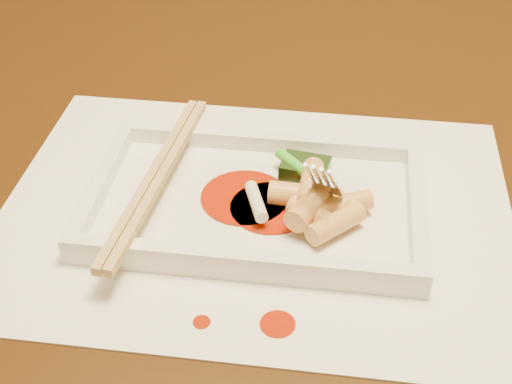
# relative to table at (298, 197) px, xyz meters

# --- Properties ---
(table) EXTENTS (1.40, 0.90, 0.75)m
(table) POSITION_rel_table_xyz_m (0.00, 0.00, 0.00)
(table) COLOR black
(table) RESTS_ON ground
(placemat) EXTENTS (0.40, 0.30, 0.00)m
(placemat) POSITION_rel_table_xyz_m (-0.02, -0.15, 0.10)
(placemat) COLOR white
(placemat) RESTS_ON table
(sauce_splatter_a) EXTENTS (0.02, 0.02, 0.00)m
(sauce_splatter_a) POSITION_rel_table_xyz_m (0.01, -0.26, 0.10)
(sauce_splatter_a) COLOR #A21E04
(sauce_splatter_a) RESTS_ON placemat
(sauce_splatter_b) EXTENTS (0.01, 0.01, 0.00)m
(sauce_splatter_b) POSITION_rel_table_xyz_m (-0.04, -0.27, 0.10)
(sauce_splatter_b) COLOR #A21E04
(sauce_splatter_b) RESTS_ON placemat
(plate_base) EXTENTS (0.26, 0.16, 0.01)m
(plate_base) POSITION_rel_table_xyz_m (-0.02, -0.15, 0.11)
(plate_base) COLOR white
(plate_base) RESTS_ON placemat
(plate_rim_far) EXTENTS (0.26, 0.01, 0.01)m
(plate_rim_far) POSITION_rel_table_xyz_m (-0.02, -0.07, 0.12)
(plate_rim_far) COLOR white
(plate_rim_far) RESTS_ON plate_base
(plate_rim_near) EXTENTS (0.26, 0.01, 0.01)m
(plate_rim_near) POSITION_rel_table_xyz_m (-0.02, -0.22, 0.12)
(plate_rim_near) COLOR white
(plate_rim_near) RESTS_ON plate_base
(plate_rim_left) EXTENTS (0.01, 0.14, 0.01)m
(plate_rim_left) POSITION_rel_table_xyz_m (-0.15, -0.15, 0.12)
(plate_rim_left) COLOR white
(plate_rim_left) RESTS_ON plate_base
(plate_rim_right) EXTENTS (0.01, 0.14, 0.01)m
(plate_rim_right) POSITION_rel_table_xyz_m (0.10, -0.15, 0.12)
(plate_rim_right) COLOR white
(plate_rim_right) RESTS_ON plate_base
(veg_piece) EXTENTS (0.04, 0.03, 0.01)m
(veg_piece) POSITION_rel_table_xyz_m (0.01, -0.11, 0.12)
(veg_piece) COLOR black
(veg_piece) RESTS_ON plate_base
(scallion_white) EXTENTS (0.02, 0.04, 0.01)m
(scallion_white) POSITION_rel_table_xyz_m (-0.02, -0.16, 0.12)
(scallion_white) COLOR #EAEACC
(scallion_white) RESTS_ON plate_base
(scallion_green) EXTENTS (0.07, 0.07, 0.01)m
(scallion_green) POSITION_rel_table_xyz_m (0.02, -0.13, 0.12)
(scallion_green) COLOR green
(scallion_green) RESTS_ON plate_base
(chopstick_a) EXTENTS (0.03, 0.22, 0.01)m
(chopstick_a) POSITION_rel_table_xyz_m (-0.11, -0.15, 0.13)
(chopstick_a) COLOR tan
(chopstick_a) RESTS_ON plate_rim_near
(chopstick_b) EXTENTS (0.03, 0.22, 0.01)m
(chopstick_b) POSITION_rel_table_xyz_m (-0.10, -0.15, 0.13)
(chopstick_b) COLOR tan
(chopstick_b) RESTS_ON plate_rim_near
(fork) EXTENTS (0.09, 0.10, 0.14)m
(fork) POSITION_rel_table_xyz_m (0.05, -0.13, 0.18)
(fork) COLOR silver
(fork) RESTS_ON plate_base
(sauce_blob_0) EXTENTS (0.06, 0.06, 0.00)m
(sauce_blob_0) POSITION_rel_table_xyz_m (-0.01, -0.15, 0.11)
(sauce_blob_0) COLOR #A21E04
(sauce_blob_0) RESTS_ON plate_base
(sauce_blob_1) EXTENTS (0.07, 0.07, 0.00)m
(sauce_blob_1) POSITION_rel_table_xyz_m (-0.03, -0.14, 0.11)
(sauce_blob_1) COLOR #A21E04
(sauce_blob_1) RESTS_ON plate_base
(rice_cake_0) EXTENTS (0.04, 0.04, 0.02)m
(rice_cake_0) POSITION_rel_table_xyz_m (0.04, -0.18, 0.12)
(rice_cake_0) COLOR #E7BD6C
(rice_cake_0) RESTS_ON plate_base
(rice_cake_1) EXTENTS (0.05, 0.02, 0.02)m
(rice_cake_1) POSITION_rel_table_xyz_m (0.01, -0.15, 0.12)
(rice_cake_1) COLOR #E7BD6C
(rice_cake_1) RESTS_ON plate_base
(rice_cake_2) EXTENTS (0.02, 0.05, 0.02)m
(rice_cake_2) POSITION_rel_table_xyz_m (0.02, -0.14, 0.13)
(rice_cake_2) COLOR #E7BD6C
(rice_cake_2) RESTS_ON plate_base
(rice_cake_3) EXTENTS (0.04, 0.03, 0.02)m
(rice_cake_3) POSITION_rel_table_xyz_m (0.02, -0.17, 0.12)
(rice_cake_3) COLOR #E7BD6C
(rice_cake_3) RESTS_ON plate_base
(rice_cake_4) EXTENTS (0.05, 0.04, 0.02)m
(rice_cake_4) POSITION_rel_table_xyz_m (0.04, -0.16, 0.12)
(rice_cake_4) COLOR #E7BD6C
(rice_cake_4) RESTS_ON plate_base
(rice_cake_5) EXTENTS (0.04, 0.05, 0.02)m
(rice_cake_5) POSITION_rel_table_xyz_m (0.02, -0.17, 0.13)
(rice_cake_5) COLOR #E7BD6C
(rice_cake_5) RESTS_ON plate_base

